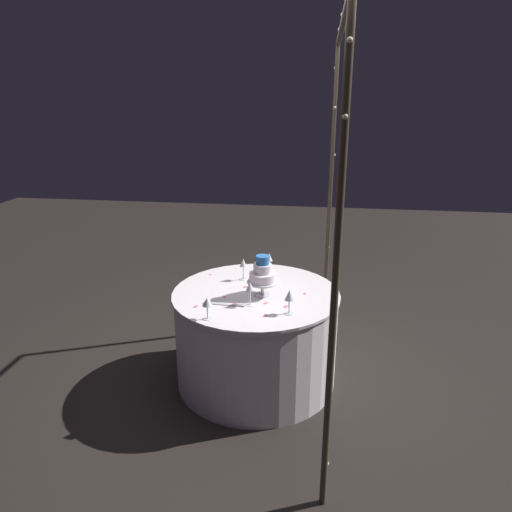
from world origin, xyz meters
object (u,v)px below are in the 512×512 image
object	(u,v)px
tiered_cake	(262,274)
wine_glass_3	(250,288)
wine_glass_4	(289,296)
wine_glass_0	(269,258)
wine_glass_1	(243,264)
decorative_arch	(335,170)
wine_glass_2	(207,303)
cake_knife	(227,304)
main_table	(256,337)

from	to	relation	value
tiered_cake	wine_glass_3	distance (m)	0.19
tiered_cake	wine_glass_4	bearing A→B (deg)	37.71
wine_glass_0	wine_glass_1	world-z (taller)	wine_glass_1
decorative_arch	wine_glass_2	bearing A→B (deg)	-58.59
wine_glass_1	cake_knife	bearing A→B (deg)	-4.19
wine_glass_2	wine_glass_0	bearing A→B (deg)	161.67
main_table	decorative_arch	bearing A→B (deg)	90.11
cake_knife	decorative_arch	bearing A→B (deg)	109.60
tiered_cake	wine_glass_2	world-z (taller)	tiered_cake
wine_glass_0	wine_glass_1	size ratio (longest dim) A/B	0.93
wine_glass_4	cake_knife	distance (m)	0.45
wine_glass_1	wine_glass_4	xyz separation A→B (m)	(0.55, 0.40, -0.00)
decorative_arch	main_table	distance (m)	1.36
tiered_cake	wine_glass_4	world-z (taller)	tiered_cake
tiered_cake	wine_glass_0	bearing A→B (deg)	-179.41
wine_glass_4	cake_knife	size ratio (longest dim) A/B	0.58
wine_glass_1	cake_knife	distance (m)	0.50
tiered_cake	wine_glass_4	size ratio (longest dim) A/B	1.75
tiered_cake	wine_glass_0	distance (m)	0.47
wine_glass_0	cake_knife	bearing A→B (deg)	-17.92
wine_glass_1	cake_knife	size ratio (longest dim) A/B	0.58
main_table	wine_glass_1	size ratio (longest dim) A/B	7.11
wine_glass_0	wine_glass_1	distance (m)	0.26
wine_glass_3	wine_glass_0	bearing A→B (deg)	174.92
wine_glass_2	wine_glass_4	world-z (taller)	wine_glass_4
main_table	cake_knife	bearing A→B (deg)	-34.62
wine_glass_1	decorative_arch	bearing A→B (deg)	70.13
wine_glass_0	wine_glass_3	xyz separation A→B (m)	(0.65, -0.06, 0.01)
wine_glass_1	main_table	bearing A→B (deg)	29.34
wine_glass_0	wine_glass_1	xyz separation A→B (m)	(0.19, -0.18, 0.01)
main_table	wine_glass_3	xyz separation A→B (m)	(0.22, -0.01, 0.49)
main_table	wine_glass_2	xyz separation A→B (m)	(0.47, -0.25, 0.48)
main_table	wine_glass_0	distance (m)	0.64
wine_glass_1	wine_glass_4	size ratio (longest dim) A/B	1.01
decorative_arch	wine_glass_3	xyz separation A→B (m)	(0.22, -0.53, -0.77)
wine_glass_0	cake_knife	size ratio (longest dim) A/B	0.54
cake_knife	wine_glass_0	bearing A→B (deg)	162.08
tiered_cake	wine_glass_1	world-z (taller)	tiered_cake
tiered_cake	wine_glass_1	xyz separation A→B (m)	(-0.28, -0.19, -0.04)
wine_glass_0	wine_glass_3	bearing A→B (deg)	-5.08
main_table	tiered_cake	xyz separation A→B (m)	(0.05, 0.05, 0.53)
wine_glass_3	cake_knife	size ratio (longest dim) A/B	0.58
wine_glass_4	cake_knife	bearing A→B (deg)	-99.82
wine_glass_2	cake_knife	xyz separation A→B (m)	(-0.22, 0.08, -0.11)
tiered_cake	cake_knife	bearing A→B (deg)	-48.20
cake_knife	wine_glass_1	bearing A→B (deg)	175.81
wine_glass_3	wine_glass_2	bearing A→B (deg)	-44.32
decorative_arch	wine_glass_3	world-z (taller)	decorative_arch
tiered_cake	wine_glass_1	size ratio (longest dim) A/B	1.74
tiered_cake	wine_glass_2	distance (m)	0.52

